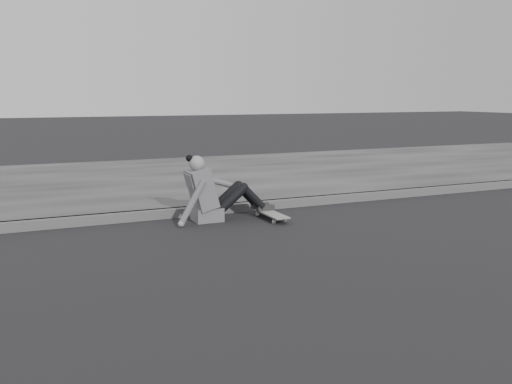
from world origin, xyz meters
TOP-DOWN VIEW (x-y plane):
  - ground at (0.00, 0.00)m, footprint 80.00×80.00m
  - curb at (0.00, 2.58)m, footprint 24.00×0.16m
  - sidewalk at (0.00, 5.60)m, footprint 24.00×6.00m
  - skateboard at (0.40, 1.94)m, footprint 0.20×0.78m
  - seated_woman at (-0.33, 2.19)m, footprint 1.38×0.46m

SIDE VIEW (x-z plane):
  - ground at x=0.00m, z-range 0.00..0.00m
  - curb at x=0.00m, z-range 0.00..0.12m
  - sidewalk at x=0.00m, z-range 0.00..0.12m
  - skateboard at x=0.40m, z-range 0.03..0.12m
  - seated_woman at x=-0.33m, z-range -0.08..0.80m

